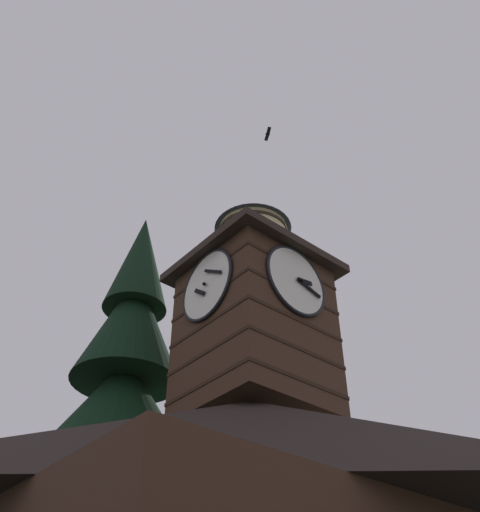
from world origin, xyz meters
The scene contains 3 objects.
clock_tower centered at (-2.27, -3.16, 10.18)m, with size 4.04×4.04×7.49m.
pine_tree_behind centered at (-0.62, -7.22, 5.98)m, with size 6.94×6.94×15.62m.
flying_bird_high centered at (-3.37, -3.43, 19.03)m, with size 0.45×0.65×0.10m.
Camera 1 is at (7.18, 7.46, 1.28)m, focal length 41.25 mm.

